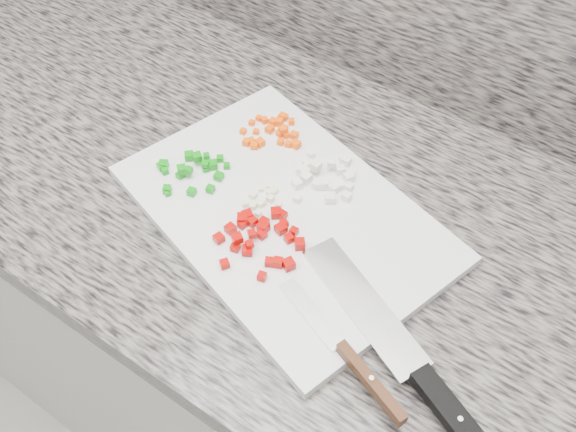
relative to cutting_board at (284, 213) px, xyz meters
name	(u,v)px	position (x,y,z in m)	size (l,w,h in m)	color
cabinet	(298,356)	(0.00, 0.04, -0.48)	(3.92, 0.62, 0.86)	beige
countertop	(301,210)	(0.00, 0.04, -0.03)	(3.96, 0.64, 0.04)	#655F59
cutting_board	(284,213)	(0.00, 0.00, 0.00)	(0.45, 0.30, 0.01)	silver
carrot_pile	(274,131)	(-0.10, 0.12, 0.01)	(0.10, 0.09, 0.02)	#FF5305
onion_pile	(324,178)	(0.02, 0.08, 0.01)	(0.10, 0.11, 0.02)	white
green_pepper_pile	(191,169)	(-0.15, -0.02, 0.02)	(0.10, 0.11, 0.02)	#0C850E
red_pepper_pile	(261,235)	(0.00, -0.06, 0.01)	(0.12, 0.12, 0.02)	#A70502
garlic_pile	(264,198)	(-0.03, 0.00, 0.01)	(0.05, 0.06, 0.01)	beige
chef_knife	(423,378)	(0.27, -0.12, 0.01)	(0.33, 0.18, 0.02)	#BABCC1
paring_knife	(355,363)	(0.20, -0.15, 0.01)	(0.21, 0.10, 0.02)	#BABCC1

